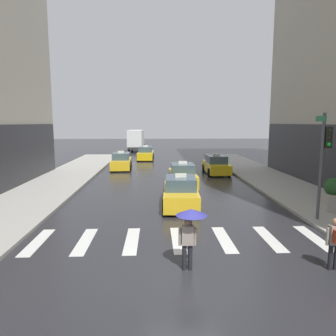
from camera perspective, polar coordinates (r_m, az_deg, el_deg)
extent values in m
plane|color=#26262B|center=(9.80, 3.24, -19.25)|extent=(160.00, 160.00, 0.00)
cube|color=silver|center=(13.29, -22.63, -12.29)|extent=(0.50, 2.80, 0.01)
cube|color=silver|center=(12.79, -14.85, -12.73)|extent=(0.50, 2.80, 0.01)
cube|color=silver|center=(12.53, -6.58, -12.94)|extent=(0.50, 2.80, 0.01)
cube|color=silver|center=(12.53, 1.88, -12.90)|extent=(0.50, 2.80, 0.01)
cube|color=silver|center=(12.78, 10.15, -12.59)|extent=(0.50, 2.80, 0.01)
cube|color=silver|center=(13.27, 17.94, -12.07)|extent=(0.50, 2.80, 0.01)
cube|color=silver|center=(13.98, 25.01, -11.40)|extent=(0.50, 2.80, 0.01)
cylinder|color=#47474C|center=(15.61, 26.02, 0.15)|extent=(0.14, 0.14, 4.80)
cube|color=black|center=(15.61, 27.04, 4.98)|extent=(0.30, 0.26, 0.95)
sphere|color=#28231E|center=(15.47, 27.37, 6.05)|extent=(0.17, 0.17, 0.17)
sphere|color=#28231E|center=(15.48, 27.30, 4.94)|extent=(0.17, 0.17, 0.17)
sphere|color=green|center=(15.50, 27.22, 3.84)|extent=(0.17, 0.17, 0.17)
cube|color=#196638|center=(15.62, 26.05, 8.08)|extent=(0.04, 0.84, 0.24)
cube|color=gold|center=(17.20, 2.30, -5.07)|extent=(2.03, 4.59, 0.84)
cube|color=#384C5B|center=(16.94, 2.32, -2.71)|extent=(1.70, 2.18, 0.64)
cube|color=silver|center=(16.87, 2.33, -1.35)|extent=(0.61, 0.27, 0.18)
cylinder|color=black|center=(18.56, -0.48, -4.80)|extent=(0.25, 0.67, 0.66)
cylinder|color=black|center=(18.61, 4.81, -4.80)|extent=(0.25, 0.67, 0.66)
cylinder|color=black|center=(15.94, -0.66, -6.99)|extent=(0.25, 0.67, 0.66)
cylinder|color=black|center=(16.00, 5.52, -6.98)|extent=(0.25, 0.67, 0.66)
cube|color=#F2EAB2|center=(19.39, 0.23, -3.40)|extent=(0.20, 0.05, 0.14)
cube|color=#F2EAB2|center=(19.43, 3.96, -3.40)|extent=(0.20, 0.05, 0.14)
cube|color=yellow|center=(22.59, 2.65, -1.85)|extent=(1.81, 4.51, 0.84)
cube|color=#384C5B|center=(22.38, 2.68, -0.03)|extent=(1.61, 2.10, 0.64)
cube|color=silver|center=(22.32, 2.69, 1.01)|extent=(0.60, 0.24, 0.18)
cylinder|color=black|center=(23.91, 0.33, -1.84)|extent=(0.22, 0.66, 0.66)
cylinder|color=black|center=(24.04, 4.41, -1.81)|extent=(0.22, 0.66, 0.66)
cylinder|color=black|center=(21.26, 0.65, -3.12)|extent=(0.22, 0.66, 0.66)
cylinder|color=black|center=(21.41, 5.23, -3.07)|extent=(0.22, 0.66, 0.66)
cube|color=#F2EAB2|center=(24.78, 0.76, -0.84)|extent=(0.20, 0.04, 0.14)
cube|color=#F2EAB2|center=(24.87, 3.66, -0.82)|extent=(0.20, 0.04, 0.14)
cube|color=yellow|center=(28.38, 8.71, 0.14)|extent=(1.90, 4.54, 0.84)
cube|color=#384C5B|center=(28.18, 8.79, 1.60)|extent=(1.64, 2.13, 0.64)
cube|color=silver|center=(28.14, 8.81, 2.43)|extent=(0.61, 0.25, 0.18)
cylinder|color=black|center=(29.55, 6.53, 0.05)|extent=(0.23, 0.66, 0.66)
cylinder|color=black|center=(29.90, 9.76, 0.08)|extent=(0.23, 0.66, 0.66)
cylinder|color=black|center=(26.93, 7.53, -0.77)|extent=(0.23, 0.66, 0.66)
cylinder|color=black|center=(27.31, 11.06, -0.73)|extent=(0.23, 0.66, 0.66)
cube|color=#F2EAB2|center=(30.45, 6.65, 0.81)|extent=(0.20, 0.04, 0.14)
cube|color=#F2EAB2|center=(30.70, 8.97, 0.82)|extent=(0.20, 0.04, 0.14)
cube|color=gold|center=(30.98, -8.48, 0.82)|extent=(1.97, 4.57, 0.84)
cube|color=#384C5B|center=(30.79, -8.52, 2.16)|extent=(1.68, 2.16, 0.64)
cube|color=silver|center=(30.75, -8.54, 2.92)|extent=(0.61, 0.26, 0.18)
cylinder|color=black|center=(32.41, -9.82, 0.71)|extent=(0.25, 0.67, 0.66)
cylinder|color=black|center=(32.30, -6.80, 0.74)|extent=(0.25, 0.67, 0.66)
cylinder|color=black|center=(29.75, -10.28, 0.02)|extent=(0.25, 0.67, 0.66)
cylinder|color=black|center=(29.63, -6.99, 0.06)|extent=(0.25, 0.67, 0.66)
cube|color=#F2EAB2|center=(33.27, -9.30, 1.38)|extent=(0.20, 0.05, 0.14)
cube|color=#F2EAB2|center=(33.19, -7.13, 1.41)|extent=(0.20, 0.05, 0.14)
cube|color=yellow|center=(38.55, -4.08, 2.34)|extent=(1.92, 4.55, 0.84)
cube|color=#384C5B|center=(38.38, -4.10, 3.42)|extent=(1.66, 2.14, 0.64)
cube|color=silver|center=(38.35, -4.10, 4.03)|extent=(0.61, 0.26, 0.18)
cylinder|color=black|center=(39.97, -5.19, 2.20)|extent=(0.24, 0.67, 0.66)
cylinder|color=black|center=(39.87, -2.74, 2.21)|extent=(0.24, 0.67, 0.66)
cylinder|color=black|center=(37.29, -5.50, 1.77)|extent=(0.24, 0.67, 0.66)
cylinder|color=black|center=(37.19, -2.87, 1.78)|extent=(0.24, 0.67, 0.66)
cube|color=#F2EAB2|center=(40.84, -4.78, 2.72)|extent=(0.20, 0.05, 0.14)
cube|color=#F2EAB2|center=(40.77, -3.01, 2.73)|extent=(0.20, 0.05, 0.14)
cube|color=#2D2D2D|center=(50.58, -5.79, 3.83)|extent=(1.99, 6.65, 0.40)
cube|color=silver|center=(53.78, -5.50, 5.43)|extent=(2.15, 1.86, 2.10)
cube|color=#384C5B|center=(54.68, -5.42, 5.86)|extent=(1.89, 0.09, 0.95)
cube|color=silver|center=(49.59, -5.90, 5.42)|extent=(2.34, 4.86, 2.50)
cylinder|color=black|center=(53.76, -6.56, 3.86)|extent=(0.31, 0.91, 0.90)
cylinder|color=black|center=(53.60, -4.43, 3.88)|extent=(0.31, 0.91, 0.90)
cylinder|color=black|center=(49.26, -7.09, 3.46)|extent=(0.31, 0.91, 0.90)
cylinder|color=black|center=(49.08, -4.77, 3.47)|extent=(0.31, 0.91, 0.90)
cylinder|color=black|center=(10.07, 2.99, -15.87)|extent=(0.14, 0.14, 0.82)
cylinder|color=black|center=(10.08, 4.05, -15.84)|extent=(0.14, 0.14, 0.82)
cube|color=gray|center=(9.81, 3.56, -12.07)|extent=(0.36, 0.24, 0.60)
sphere|color=#9E7051|center=(9.67, 3.58, -9.73)|extent=(0.22, 0.22, 0.22)
cylinder|color=gray|center=(9.80, 2.18, -12.37)|extent=(0.09, 0.09, 0.55)
cylinder|color=gray|center=(9.85, 4.92, -12.30)|extent=(0.09, 0.09, 0.55)
cylinder|color=#4C4C4C|center=(9.72, 4.29, -10.39)|extent=(0.02, 0.02, 1.00)
cone|color=navy|center=(9.59, 4.32, -8.01)|extent=(0.96, 0.96, 0.20)
cylinder|color=black|center=(11.25, 27.42, -14.15)|extent=(0.14, 0.14, 0.82)
cylinder|color=black|center=(11.34, 28.24, -14.04)|extent=(0.14, 0.14, 0.82)
cube|color=gray|center=(11.06, 28.08, -10.67)|extent=(0.36, 0.24, 0.60)
sphere|color=#9E7051|center=(10.93, 28.23, -8.59)|extent=(0.22, 0.22, 0.22)
cylinder|color=gray|center=(10.96, 27.01, -11.04)|extent=(0.09, 0.09, 0.55)
cube|color=#A8A399|center=(18.10, 27.72, -5.39)|extent=(1.10, 1.10, 0.80)
sphere|color=#234C23|center=(17.95, 27.88, -3.06)|extent=(0.90, 0.90, 0.90)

